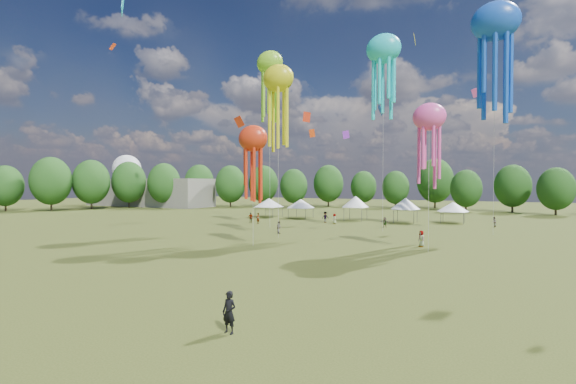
% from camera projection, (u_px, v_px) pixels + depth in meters
% --- Properties ---
extents(ground, '(300.00, 300.00, 0.00)m').
position_uv_depth(ground, '(117.00, 304.00, 22.56)').
color(ground, '#384416').
rests_on(ground, ground).
extents(observer_main, '(0.72, 0.49, 1.90)m').
position_uv_depth(observer_main, '(229.00, 312.00, 18.08)').
color(observer_main, black).
rests_on(observer_main, ground).
extents(spectator_near, '(1.02, 1.00, 1.66)m').
position_uv_depth(spectator_near, '(279.00, 227.00, 53.84)').
color(spectator_near, gray).
rests_on(spectator_near, ground).
extents(spectators_far, '(37.93, 25.84, 1.88)m').
position_uv_depth(spectators_far, '(348.00, 221.00, 62.92)').
color(spectators_far, gray).
rests_on(spectators_far, ground).
extents(festival_tents, '(39.27, 8.84, 4.45)m').
position_uv_depth(festival_tents, '(347.00, 203.00, 73.81)').
color(festival_tents, '#47474C').
rests_on(festival_tents, ground).
extents(show_kites, '(35.36, 25.48, 30.30)m').
position_uv_depth(show_kites, '(393.00, 71.00, 52.42)').
color(show_kites, yellow).
rests_on(show_kites, ground).
extents(small_kites, '(73.07, 48.36, 44.25)m').
position_uv_depth(small_kites, '(325.00, 14.00, 58.63)').
color(small_kites, yellow).
rests_on(small_kites, ground).
extents(treeline, '(201.57, 95.24, 13.43)m').
position_uv_depth(treeline, '(365.00, 184.00, 79.89)').
color(treeline, '#38281C').
rests_on(treeline, ground).
extents(hangar, '(40.00, 12.00, 8.00)m').
position_uv_depth(hangar, '(149.00, 192.00, 119.23)').
color(hangar, gray).
rests_on(hangar, ground).
extents(radome, '(9.00, 9.00, 16.00)m').
position_uv_depth(radome, '(127.00, 173.00, 131.69)').
color(radome, white).
rests_on(radome, ground).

